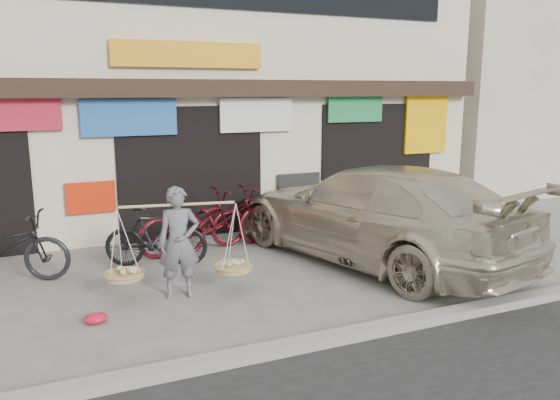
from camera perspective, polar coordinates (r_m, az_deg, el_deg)
name	(u,v)px	position (r m, az deg, el deg)	size (l,w,h in m)	color
ground	(252,291)	(8.45, -2.92, -9.52)	(70.00, 70.00, 0.00)	gray
kerb	(311,342)	(6.74, 3.24, -14.64)	(70.00, 0.25, 0.12)	gray
shophouse_block	(159,72)	(14.09, -12.50, 12.92)	(14.00, 6.32, 7.00)	beige
neighbor_east	(540,84)	(21.70, 25.53, 10.84)	(12.00, 7.00, 6.40)	beige
street_vendor	(179,247)	(8.16, -10.50, -4.81)	(2.13, 0.85, 1.66)	slate
bike_0	(0,247)	(9.76, -27.17, -4.43)	(0.75, 2.15, 1.13)	black
bike_1	(156,237)	(9.69, -12.84, -3.74)	(0.50, 1.76, 1.06)	black
bike_2	(193,222)	(10.36, -9.03, -2.32)	(0.77, 2.21, 1.16)	#4E0D14
bike_3	(222,220)	(10.51, -6.09, -2.05)	(0.77, 2.21, 1.16)	#4E0D14
suv	(373,213)	(9.93, 9.69, -1.31)	(3.92, 6.34, 1.72)	beige
red_bag	(96,318)	(7.74, -18.71, -11.62)	(0.31, 0.25, 0.14)	red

